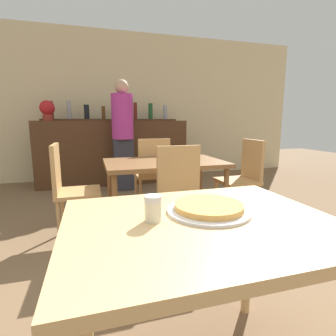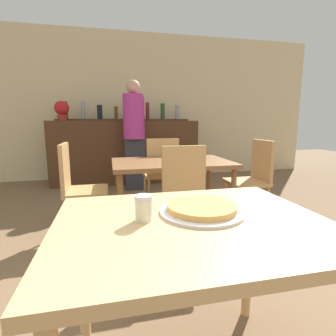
# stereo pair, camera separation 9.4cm
# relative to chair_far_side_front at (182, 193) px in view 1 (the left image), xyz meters

# --- Properties ---
(wall_back) EXTENTS (8.00, 0.05, 2.80)m
(wall_back) POSITION_rel_chair_far_side_front_xyz_m (-0.32, 3.35, 0.87)
(wall_back) COLOR beige
(wall_back) RESTS_ON ground_plane
(dining_table_near) EXTENTS (1.01, 0.80, 0.76)m
(dining_table_near) POSITION_rel_chair_far_side_front_xyz_m (-0.32, -1.11, 0.13)
(dining_table_near) COLOR tan
(dining_table_near) RESTS_ON ground_plane
(dining_table_far) EXTENTS (1.18, 0.75, 0.72)m
(dining_table_far) POSITION_rel_chair_far_side_front_xyz_m (-0.00, 0.55, 0.11)
(dining_table_far) COLOR brown
(dining_table_far) RESTS_ON ground_plane
(bar_counter) EXTENTS (2.60, 0.56, 1.13)m
(bar_counter) POSITION_rel_chair_far_side_front_xyz_m (-0.32, 2.85, 0.03)
(bar_counter) COLOR #4C2D19
(bar_counter) RESTS_ON ground_plane
(bar_back_shelf) EXTENTS (2.39, 0.24, 0.34)m
(bar_back_shelf) POSITION_rel_chair_far_side_front_xyz_m (-0.31, 2.99, 0.67)
(bar_back_shelf) COLOR #4C2D19
(bar_back_shelf) RESTS_ON bar_counter
(chair_far_side_front) EXTENTS (0.40, 0.40, 0.92)m
(chair_far_side_front) POSITION_rel_chair_far_side_front_xyz_m (0.00, 0.00, 0.00)
(chair_far_side_front) COLOR tan
(chair_far_side_front) RESTS_ON ground_plane
(chair_far_side_back) EXTENTS (0.40, 0.40, 0.92)m
(chair_far_side_back) POSITION_rel_chair_far_side_front_xyz_m (0.00, 1.09, 0.00)
(chair_far_side_back) COLOR tan
(chair_far_side_back) RESTS_ON ground_plane
(chair_far_side_left) EXTENTS (0.40, 0.40, 0.92)m
(chair_far_side_left) POSITION_rel_chair_far_side_front_xyz_m (-0.92, 0.55, 0.00)
(chair_far_side_left) COLOR tan
(chair_far_side_left) RESTS_ON ground_plane
(chair_far_side_right) EXTENTS (0.40, 0.40, 0.92)m
(chair_far_side_right) POSITION_rel_chair_far_side_front_xyz_m (0.92, 0.55, 0.00)
(chair_far_side_right) COLOR tan
(chair_far_side_right) RESTS_ON ground_plane
(pizza_tray) EXTENTS (0.34, 0.34, 0.04)m
(pizza_tray) POSITION_rel_chair_far_side_front_xyz_m (-0.26, -1.05, 0.24)
(pizza_tray) COLOR silver
(pizza_tray) RESTS_ON dining_table_near
(cheese_shaker) EXTENTS (0.07, 0.07, 0.10)m
(cheese_shaker) POSITION_rel_chair_far_side_front_xyz_m (-0.50, -1.08, 0.27)
(cheese_shaker) COLOR beige
(cheese_shaker) RESTS_ON dining_table_near
(person_standing) EXTENTS (0.34, 0.34, 1.76)m
(person_standing) POSITION_rel_chair_far_side_front_xyz_m (-0.21, 2.27, 0.42)
(person_standing) COLOR #2D2D38
(person_standing) RESTS_ON ground_plane
(potted_plant) EXTENTS (0.24, 0.24, 0.33)m
(potted_plant) POSITION_rel_chair_far_side_front_xyz_m (-1.37, 2.80, 0.78)
(potted_plant) COLOR maroon
(potted_plant) RESTS_ON bar_counter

